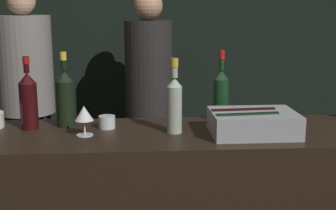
{
  "coord_description": "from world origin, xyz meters",
  "views": [
    {
      "loc": [
        -0.15,
        -1.77,
        1.58
      ],
      "look_at": [
        0.0,
        0.31,
        1.13
      ],
      "focal_mm": 50.0,
      "sensor_mm": 36.0,
      "label": 1
    }
  ],
  "objects_px": {
    "ice_bin_with_bottles": "(252,122)",
    "rose_wine_bottle": "(174,102)",
    "wine_glass": "(84,114)",
    "red_wine_bottle_burgundy": "(221,93)",
    "person_in_hoodie": "(27,91)",
    "champagne_bottle": "(65,97)",
    "candle_votive": "(107,122)",
    "red_wine_bottle_tall": "(28,99)",
    "person_blond_tee": "(149,93)"
  },
  "relations": [
    {
      "from": "candle_votive",
      "to": "champagne_bottle",
      "type": "distance_m",
      "value": 0.23
    },
    {
      "from": "red_wine_bottle_burgundy",
      "to": "person_blond_tee",
      "type": "xyz_separation_m",
      "value": [
        -0.32,
        1.16,
        -0.21
      ]
    },
    {
      "from": "champagne_bottle",
      "to": "wine_glass",
      "type": "bearing_deg",
      "value": -58.62
    },
    {
      "from": "person_in_hoodie",
      "to": "ice_bin_with_bottles",
      "type": "bearing_deg",
      "value": 144.09
    },
    {
      "from": "champagne_bottle",
      "to": "rose_wine_bottle",
      "type": "height_order",
      "value": "champagne_bottle"
    },
    {
      "from": "person_in_hoodie",
      "to": "rose_wine_bottle",
      "type": "bearing_deg",
      "value": 136.82
    },
    {
      "from": "champagne_bottle",
      "to": "ice_bin_with_bottles",
      "type": "bearing_deg",
      "value": -13.66
    },
    {
      "from": "wine_glass",
      "to": "person_in_hoodie",
      "type": "xyz_separation_m",
      "value": [
        -0.58,
        1.47,
        -0.16
      ]
    },
    {
      "from": "ice_bin_with_bottles",
      "to": "champagne_bottle",
      "type": "bearing_deg",
      "value": 166.34
    },
    {
      "from": "candle_votive",
      "to": "rose_wine_bottle",
      "type": "bearing_deg",
      "value": -17.7
    },
    {
      "from": "champagne_bottle",
      "to": "red_wine_bottle_tall",
      "type": "bearing_deg",
      "value": -167.27
    },
    {
      "from": "ice_bin_with_bottles",
      "to": "candle_votive",
      "type": "bearing_deg",
      "value": 166.86
    },
    {
      "from": "ice_bin_with_bottles",
      "to": "red_wine_bottle_tall",
      "type": "distance_m",
      "value": 1.03
    },
    {
      "from": "wine_glass",
      "to": "person_in_hoodie",
      "type": "relative_size",
      "value": 0.08
    },
    {
      "from": "ice_bin_with_bottles",
      "to": "red_wine_bottle_tall",
      "type": "xyz_separation_m",
      "value": [
        -1.01,
        0.17,
        0.08
      ]
    },
    {
      "from": "red_wine_bottle_tall",
      "to": "candle_votive",
      "type": "bearing_deg",
      "value": -2.78
    },
    {
      "from": "champagne_bottle",
      "to": "red_wine_bottle_burgundy",
      "type": "xyz_separation_m",
      "value": [
        0.76,
        0.06,
        -0.0
      ]
    },
    {
      "from": "rose_wine_bottle",
      "to": "person_in_hoodie",
      "type": "relative_size",
      "value": 0.2
    },
    {
      "from": "ice_bin_with_bottles",
      "to": "rose_wine_bottle",
      "type": "height_order",
      "value": "rose_wine_bottle"
    },
    {
      "from": "ice_bin_with_bottles",
      "to": "rose_wine_bottle",
      "type": "xyz_separation_m",
      "value": [
        -0.34,
        0.05,
        0.09
      ]
    },
    {
      "from": "wine_glass",
      "to": "red_wine_bottle_burgundy",
      "type": "distance_m",
      "value": 0.69
    },
    {
      "from": "rose_wine_bottle",
      "to": "red_wine_bottle_burgundy",
      "type": "bearing_deg",
      "value": 40.67
    },
    {
      "from": "candle_votive",
      "to": "person_in_hoodie",
      "type": "height_order",
      "value": "person_in_hoodie"
    },
    {
      "from": "wine_glass",
      "to": "candle_votive",
      "type": "relative_size",
      "value": 1.72
    },
    {
      "from": "ice_bin_with_bottles",
      "to": "person_blond_tee",
      "type": "distance_m",
      "value": 1.5
    },
    {
      "from": "rose_wine_bottle",
      "to": "person_blond_tee",
      "type": "height_order",
      "value": "person_blond_tee"
    },
    {
      "from": "wine_glass",
      "to": "person_blond_tee",
      "type": "distance_m",
      "value": 1.45
    },
    {
      "from": "wine_glass",
      "to": "candle_votive",
      "type": "distance_m",
      "value": 0.16
    },
    {
      "from": "candle_votive",
      "to": "person_blond_tee",
      "type": "height_order",
      "value": "person_blond_tee"
    },
    {
      "from": "person_in_hoodie",
      "to": "person_blond_tee",
      "type": "bearing_deg",
      "value": -171.52
    },
    {
      "from": "ice_bin_with_bottles",
      "to": "red_wine_bottle_burgundy",
      "type": "xyz_separation_m",
      "value": [
        -0.09,
        0.27,
        0.08
      ]
    },
    {
      "from": "red_wine_bottle_tall",
      "to": "red_wine_bottle_burgundy",
      "type": "distance_m",
      "value": 0.92
    },
    {
      "from": "rose_wine_bottle",
      "to": "person_blond_tee",
      "type": "relative_size",
      "value": 0.2
    },
    {
      "from": "rose_wine_bottle",
      "to": "person_in_hoodie",
      "type": "distance_m",
      "value": 1.76
    },
    {
      "from": "wine_glass",
      "to": "person_in_hoodie",
      "type": "height_order",
      "value": "person_in_hoodie"
    },
    {
      "from": "wine_glass",
      "to": "rose_wine_bottle",
      "type": "bearing_deg",
      "value": 2.77
    },
    {
      "from": "red_wine_bottle_tall",
      "to": "champagne_bottle",
      "type": "height_order",
      "value": "champagne_bottle"
    },
    {
      "from": "candle_votive",
      "to": "rose_wine_bottle",
      "type": "xyz_separation_m",
      "value": [
        0.31,
        -0.1,
        0.11
      ]
    },
    {
      "from": "person_blond_tee",
      "to": "rose_wine_bottle",
      "type": "bearing_deg",
      "value": -19.08
    },
    {
      "from": "candle_votive",
      "to": "champagne_bottle",
      "type": "relative_size",
      "value": 0.22
    },
    {
      "from": "person_blond_tee",
      "to": "champagne_bottle",
      "type": "bearing_deg",
      "value": -41.52
    },
    {
      "from": "ice_bin_with_bottles",
      "to": "candle_votive",
      "type": "distance_m",
      "value": 0.67
    },
    {
      "from": "wine_glass",
      "to": "person_in_hoodie",
      "type": "bearing_deg",
      "value": 111.57
    },
    {
      "from": "candle_votive",
      "to": "red_wine_bottle_burgundy",
      "type": "relative_size",
      "value": 0.22
    },
    {
      "from": "candle_votive",
      "to": "person_in_hoodie",
      "type": "xyz_separation_m",
      "value": [
        -0.67,
        1.35,
        -0.09
      ]
    },
    {
      "from": "red_wine_bottle_burgundy",
      "to": "rose_wine_bottle",
      "type": "bearing_deg",
      "value": -139.33
    },
    {
      "from": "red_wine_bottle_tall",
      "to": "rose_wine_bottle",
      "type": "xyz_separation_m",
      "value": [
        0.67,
        -0.12,
        0.0
      ]
    },
    {
      "from": "red_wine_bottle_burgundy",
      "to": "person_in_hoodie",
      "type": "height_order",
      "value": "person_in_hoodie"
    },
    {
      "from": "candle_votive",
      "to": "rose_wine_bottle",
      "type": "distance_m",
      "value": 0.34
    },
    {
      "from": "rose_wine_bottle",
      "to": "person_blond_tee",
      "type": "xyz_separation_m",
      "value": [
        -0.07,
        1.38,
        -0.22
      ]
    }
  ]
}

